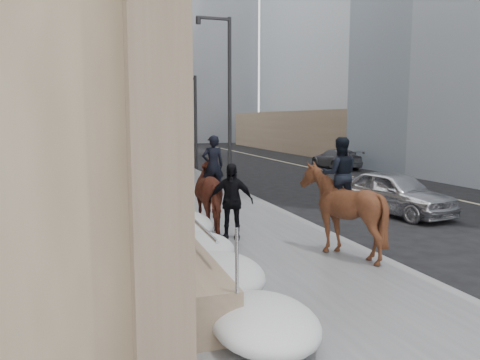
{
  "coord_description": "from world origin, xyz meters",
  "views": [
    {
      "loc": [
        -3.64,
        -7.81,
        3.24
      ],
      "look_at": [
        0.0,
        3.43,
        1.7
      ],
      "focal_mm": 35.0,
      "sensor_mm": 36.0,
      "label": 1
    }
  ],
  "objects_px": {
    "pedestrian": "(231,201)",
    "car_silver": "(395,192)",
    "car_grey": "(336,159)",
    "mounted_horse_right": "(341,206)",
    "mounted_horse_left": "(215,192)"
  },
  "relations": [
    {
      "from": "pedestrian",
      "to": "car_silver",
      "type": "distance_m",
      "value": 6.75
    },
    {
      "from": "pedestrian",
      "to": "car_grey",
      "type": "xyz_separation_m",
      "value": [
        12.09,
        15.89,
        -0.47
      ]
    },
    {
      "from": "mounted_horse_left",
      "to": "car_grey",
      "type": "bearing_deg",
      "value": -130.45
    },
    {
      "from": "pedestrian",
      "to": "car_grey",
      "type": "height_order",
      "value": "pedestrian"
    },
    {
      "from": "car_grey",
      "to": "pedestrian",
      "type": "bearing_deg",
      "value": 52.93
    },
    {
      "from": "mounted_horse_left",
      "to": "car_silver",
      "type": "height_order",
      "value": "mounted_horse_left"
    },
    {
      "from": "mounted_horse_left",
      "to": "car_grey",
      "type": "xyz_separation_m",
      "value": [
        12.22,
        14.73,
        -0.54
      ]
    },
    {
      "from": "mounted_horse_right",
      "to": "car_grey",
      "type": "height_order",
      "value": "mounted_horse_right"
    },
    {
      "from": "pedestrian",
      "to": "car_grey",
      "type": "distance_m",
      "value": 19.97
    },
    {
      "from": "mounted_horse_left",
      "to": "mounted_horse_right",
      "type": "xyz_separation_m",
      "value": [
        2.1,
        -3.35,
        0.08
      ]
    },
    {
      "from": "car_silver",
      "to": "car_grey",
      "type": "relative_size",
      "value": 0.98
    },
    {
      "from": "mounted_horse_right",
      "to": "car_grey",
      "type": "bearing_deg",
      "value": -100.3
    },
    {
      "from": "mounted_horse_left",
      "to": "mounted_horse_right",
      "type": "relative_size",
      "value": 0.98
    },
    {
      "from": "pedestrian",
      "to": "car_grey",
      "type": "bearing_deg",
      "value": 74.32
    },
    {
      "from": "car_grey",
      "to": "mounted_horse_right",
      "type": "bearing_deg",
      "value": 60.97
    }
  ]
}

